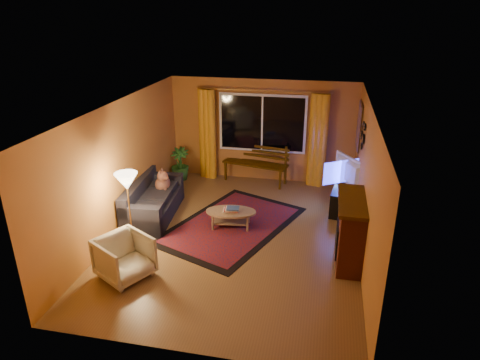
% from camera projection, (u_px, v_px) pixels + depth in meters
% --- Properties ---
extents(floor, '(4.50, 6.00, 0.02)m').
position_uv_depth(floor, '(237.00, 237.00, 8.17)').
color(floor, brown).
rests_on(floor, ground).
extents(ceiling, '(4.50, 6.00, 0.02)m').
position_uv_depth(ceiling, '(236.00, 107.00, 7.21)').
color(ceiling, white).
rests_on(ceiling, ground).
extents(wall_back, '(4.50, 0.02, 2.50)m').
position_uv_depth(wall_back, '(262.00, 131.00, 10.42)').
color(wall_back, '#BB7532').
rests_on(wall_back, ground).
extents(wall_left, '(0.02, 6.00, 2.50)m').
position_uv_depth(wall_left, '(120.00, 167.00, 8.11)').
color(wall_left, '#BB7532').
rests_on(wall_left, ground).
extents(wall_right, '(0.02, 6.00, 2.50)m').
position_uv_depth(wall_right, '(366.00, 186.00, 7.27)').
color(wall_right, '#BB7532').
rests_on(wall_right, ground).
extents(window, '(2.00, 0.02, 1.30)m').
position_uv_depth(window, '(262.00, 124.00, 10.28)').
color(window, black).
rests_on(window, wall_back).
extents(curtain_rod, '(3.20, 0.03, 0.03)m').
position_uv_depth(curtain_rod, '(263.00, 91.00, 9.93)').
color(curtain_rod, '#BF8C3F').
rests_on(curtain_rod, wall_back).
extents(curtain_left, '(0.36, 0.36, 2.24)m').
position_uv_depth(curtain_left, '(208.00, 134.00, 10.60)').
color(curtain_left, orange).
rests_on(curtain_left, ground).
extents(curtain_right, '(0.36, 0.36, 2.24)m').
position_uv_depth(curtain_right, '(318.00, 141.00, 10.10)').
color(curtain_right, orange).
rests_on(curtain_right, ground).
extents(bench, '(1.67, 0.81, 0.48)m').
position_uv_depth(bench, '(255.00, 173.00, 10.59)').
color(bench, '#362002').
rests_on(bench, ground).
extents(potted_plant, '(0.46, 0.46, 0.82)m').
position_uv_depth(potted_plant, '(180.00, 164.00, 10.69)').
color(potted_plant, '#235B1E').
rests_on(potted_plant, ground).
extents(sofa, '(0.98, 1.96, 0.77)m').
position_uv_depth(sofa, '(154.00, 199.00, 8.84)').
color(sofa, black).
rests_on(sofa, ground).
extents(dog, '(0.50, 0.58, 0.53)m').
position_uv_depth(dog, '(162.00, 180.00, 9.11)').
color(dog, '#8E5546').
rests_on(dog, sofa).
extents(armchair, '(0.99, 1.01, 0.78)m').
position_uv_depth(armchair, '(124.00, 256.00, 6.84)').
color(armchair, beige).
rests_on(armchair, ground).
extents(floor_lamp, '(0.31, 0.31, 1.46)m').
position_uv_depth(floor_lamp, '(130.00, 212.00, 7.51)').
color(floor_lamp, '#BF8C3F').
rests_on(floor_lamp, ground).
extents(rug, '(2.86, 3.47, 0.02)m').
position_uv_depth(rug, '(232.00, 225.00, 8.58)').
color(rug, maroon).
rests_on(rug, ground).
extents(coffee_table, '(1.10, 1.10, 0.36)m').
position_uv_depth(coffee_table, '(231.00, 219.00, 8.45)').
color(coffee_table, '#94775A').
rests_on(coffee_table, ground).
extents(tv_console, '(0.60, 1.32, 0.53)m').
position_uv_depth(tv_console, '(344.00, 197.00, 9.22)').
color(tv_console, black).
rests_on(tv_console, ground).
extents(television, '(0.70, 0.98, 0.62)m').
position_uv_depth(television, '(346.00, 172.00, 9.00)').
color(television, black).
rests_on(television, tv_console).
extents(fireplace, '(0.40, 1.20, 1.10)m').
position_uv_depth(fireplace, '(350.00, 232.00, 7.22)').
color(fireplace, maroon).
rests_on(fireplace, ground).
extents(mirror_cluster, '(0.06, 0.60, 0.56)m').
position_uv_depth(mirror_cluster, '(362.00, 134.00, 8.25)').
color(mirror_cluster, black).
rests_on(mirror_cluster, wall_right).
extents(painting, '(0.04, 0.76, 0.96)m').
position_uv_depth(painting, '(359.00, 126.00, 9.34)').
color(painting, orange).
rests_on(painting, wall_right).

